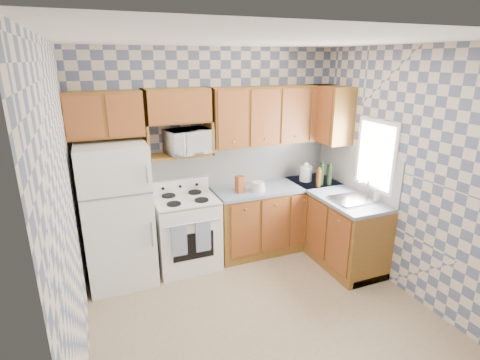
{
  "coord_description": "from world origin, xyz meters",
  "views": [
    {
      "loc": [
        -1.46,
        -2.97,
        2.55
      ],
      "look_at": [
        0.05,
        0.75,
        1.25
      ],
      "focal_mm": 28.0,
      "sensor_mm": 36.0,
      "label": 1
    }
  ],
  "objects_px": {
    "electric_kettle": "(306,174)",
    "stove_body": "(187,233)",
    "microwave": "(189,141)",
    "refrigerator": "(117,215)"
  },
  "relations": [
    {
      "from": "microwave",
      "to": "electric_kettle",
      "type": "height_order",
      "value": "microwave"
    },
    {
      "from": "refrigerator",
      "to": "electric_kettle",
      "type": "distance_m",
      "value": 2.55
    },
    {
      "from": "electric_kettle",
      "to": "stove_body",
      "type": "bearing_deg",
      "value": -178.71
    },
    {
      "from": "refrigerator",
      "to": "electric_kettle",
      "type": "bearing_deg",
      "value": 1.44
    },
    {
      "from": "microwave",
      "to": "stove_body",
      "type": "bearing_deg",
      "value": -143.31
    },
    {
      "from": "stove_body",
      "to": "electric_kettle",
      "type": "distance_m",
      "value": 1.84
    },
    {
      "from": "stove_body",
      "to": "electric_kettle",
      "type": "height_order",
      "value": "electric_kettle"
    },
    {
      "from": "stove_body",
      "to": "microwave",
      "type": "relative_size",
      "value": 1.69
    },
    {
      "from": "stove_body",
      "to": "electric_kettle",
      "type": "bearing_deg",
      "value": 1.29
    },
    {
      "from": "microwave",
      "to": "electric_kettle",
      "type": "distance_m",
      "value": 1.73
    }
  ]
}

